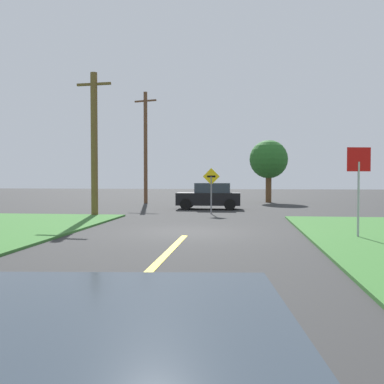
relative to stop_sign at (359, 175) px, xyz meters
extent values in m
plane|color=#2E2E2E|center=(-5.54, 1.09, -2.04)|extent=(120.00, 120.00, 0.00)
cube|color=yellow|center=(-5.54, -6.91, -2.03)|extent=(0.20, 14.00, 0.01)
cylinder|color=#9EA0A8|center=(0.00, 0.00, -0.82)|extent=(0.07, 0.07, 2.44)
cube|color=red|center=(0.00, 0.00, 0.48)|extent=(0.75, 0.17, 0.76)
cube|color=black|center=(-5.71, 12.49, -1.40)|extent=(3.92, 1.76, 0.76)
cube|color=#2D3842|center=(-5.45, 12.50, -0.72)|extent=(2.16, 1.54, 0.60)
cylinder|color=black|center=(-7.02, 11.64, -1.70)|extent=(0.68, 0.23, 0.68)
cylinder|color=black|center=(-7.04, 13.32, -1.70)|extent=(0.68, 0.23, 0.68)
cylinder|color=black|center=(-4.37, 11.67, -1.70)|extent=(0.68, 0.23, 0.68)
cylinder|color=black|center=(-4.39, 13.35, -1.70)|extent=(0.68, 0.23, 0.68)
cylinder|color=brown|center=(-11.04, 6.91, 1.56)|extent=(0.34, 0.34, 7.20)
cube|color=brown|center=(-11.04, 6.91, 4.58)|extent=(1.80, 0.29, 0.12)
cylinder|color=brown|center=(-10.95, 18.12, 2.18)|extent=(0.28, 0.28, 8.44)
cube|color=brown|center=(-10.95, 18.12, 5.73)|extent=(1.77, 0.58, 0.12)
cylinder|color=slate|center=(-5.29, 8.93, -1.03)|extent=(0.08, 0.08, 2.01)
cube|color=yellow|center=(-5.29, 8.93, -0.03)|extent=(0.90, 0.11, 0.91)
cube|color=black|center=(-5.29, 8.93, -0.03)|extent=(0.45, 0.08, 0.10)
cylinder|color=brown|center=(-1.58, 20.37, -0.94)|extent=(0.45, 0.45, 2.21)
sphere|color=#276424|center=(-1.58, 20.37, 1.37)|extent=(3.00, 3.00, 3.00)
camera|label=1|loc=(-3.64, -14.11, -0.11)|focal=40.41mm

